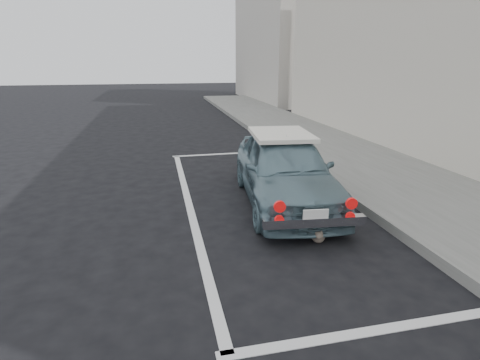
% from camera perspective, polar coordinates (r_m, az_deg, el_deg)
% --- Properties ---
extents(ground, '(80.00, 80.00, 0.00)m').
position_cam_1_polar(ground, '(4.03, 10.03, -18.20)').
color(ground, black).
rests_on(ground, ground).
extents(sidewalk, '(2.80, 40.00, 0.15)m').
position_cam_1_polar(sidewalk, '(7.13, 28.09, -3.08)').
color(sidewalk, '#63635E').
rests_on(sidewalk, ground).
extents(building_far, '(3.50, 10.00, 8.00)m').
position_cam_1_polar(building_far, '(24.30, 6.30, 21.48)').
color(building_far, beige).
rests_on(building_far, ground).
extents(pline_rear, '(3.00, 0.12, 0.01)m').
position_cam_1_polar(pline_rear, '(3.89, 20.34, -20.65)').
color(pline_rear, silver).
rests_on(pline_rear, ground).
extents(pline_front, '(3.00, 0.12, 0.01)m').
position_cam_1_polar(pline_front, '(9.95, -1.55, 4.05)').
color(pline_front, silver).
rests_on(pline_front, ground).
extents(pline_side, '(0.12, 7.00, 0.01)m').
position_cam_1_polar(pline_side, '(6.45, -7.76, -3.80)').
color(pline_side, silver).
rests_on(pline_side, ground).
extents(retro_coupe, '(1.77, 3.64, 1.19)m').
position_cam_1_polar(retro_coupe, '(6.39, 6.81, 1.73)').
color(retro_coupe, slate).
rests_on(retro_coupe, ground).
extents(cat, '(0.29, 0.41, 0.24)m').
position_cam_1_polar(cat, '(5.21, 11.84, -8.16)').
color(cat, '#67584E').
rests_on(cat, ground).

